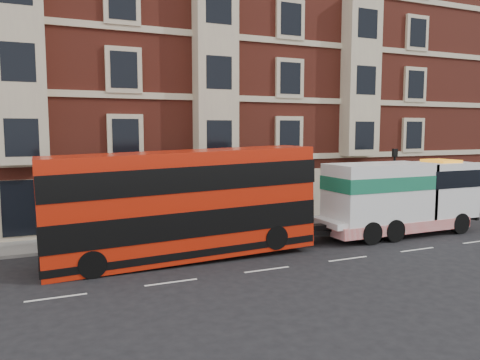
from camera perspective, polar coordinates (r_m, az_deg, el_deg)
ground at (r=19.38m, az=3.31°, el=-10.86°), size 120.00×120.00×0.00m
sidewalk at (r=26.06m, az=-4.21°, el=-6.27°), size 90.00×3.00×0.15m
victorian_terrace at (r=33.05m, az=-7.96°, el=13.72°), size 45.00×12.00×20.40m
lamp_post_west at (r=23.04m, az=-17.38°, el=-1.60°), size 0.35×0.15×4.35m
lamp_post_east at (r=30.69m, az=18.26°, el=0.23°), size 0.35×0.15×4.35m
double_decker_bus at (r=20.51m, az=-7.02°, el=-2.74°), size 11.73×2.69×4.75m
tow_truck at (r=26.60m, az=18.76°, el=-1.95°), size 9.39×2.78×3.91m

